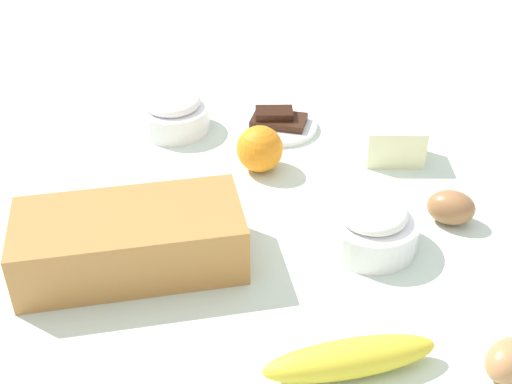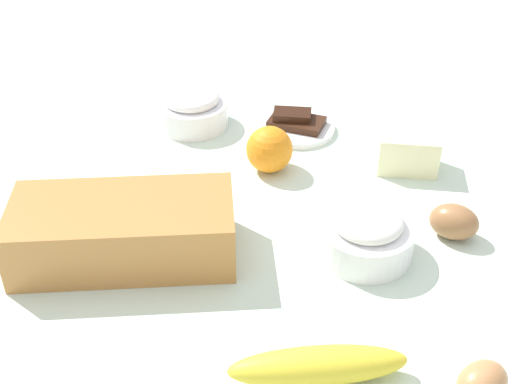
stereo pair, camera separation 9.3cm
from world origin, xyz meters
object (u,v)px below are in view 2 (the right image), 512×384
Objects in this scene: sugar_bowl at (192,108)px; butter_block at (408,151)px; egg_beside_bowl at (454,222)px; chocolate_plate at (296,125)px; loaf_pan at (123,230)px; orange_fruit at (269,149)px; flour_bowl at (366,234)px; egg_near_butter at (482,383)px; banana at (318,366)px.

butter_block is (-0.35, 0.11, -0.00)m from sugar_bowl.
chocolate_plate is at bearing -50.49° from egg_beside_bowl.
orange_fruit is at bearing -136.53° from loaf_pan.
flour_bowl is 0.25m from egg_near_butter.
chocolate_plate is at bearing -105.90° from orange_fruit.
loaf_pan is 3.30× the size of butter_block.
loaf_pan is at bearing -35.67° from banana.
loaf_pan is 0.31m from flour_bowl.
butter_block reaches higher than chocolate_plate.
flour_bowl reaches higher than sugar_bowl.
flour_bowl is 1.71× the size of orange_fruit.
banana is at bearing 134.98° from loaf_pan.
sugar_bowl is at bearing -42.39° from orange_fruit.
sugar_bowl is 0.18m from chocolate_plate.
loaf_pan is 4.97× the size of egg_near_butter.
banana is 3.17× the size of egg_near_butter.
loaf_pan is at bearing 59.56° from chocolate_plate.
loaf_pan is 0.28m from orange_fruit.
sugar_bowl is (0.28, -0.32, -0.00)m from flour_bowl.
egg_beside_bowl reaches higher than chocolate_plate.
banana is at bearing 55.87° from egg_beside_bowl.
sugar_bowl is 1.70× the size of orange_fruit.
orange_fruit is at bearing 74.10° from chocolate_plate.
chocolate_plate is at bearing -85.03° from banana.
banana is 2.65× the size of orange_fruit.
egg_beside_bowl is at bearing 129.51° from chocolate_plate.
egg_beside_bowl is (-0.40, 0.27, -0.01)m from sugar_bowl.
egg_beside_bowl is at bearing -157.79° from flour_bowl.
banana is at bearing 101.47° from orange_fruit.
egg_near_butter reaches higher than chocolate_plate.
flour_bowl is at bearing -105.19° from banana.
flour_bowl is 1.87× the size of egg_beside_bowl.
orange_fruit is at bearing 6.56° from butter_block.
loaf_pan is 0.43m from egg_beside_bowl.
egg_beside_bowl reaches higher than banana.
flour_bowl is 0.43m from sugar_bowl.
chocolate_plate is (-0.20, -0.35, -0.03)m from loaf_pan.
chocolate_plate is at bearing 178.78° from sugar_bowl.
butter_block is 0.20m from chocolate_plate.
loaf_pan is at bearing -24.50° from egg_near_butter.
orange_fruit is 0.30m from egg_beside_bowl.
loaf_pan is 2.43× the size of flour_bowl.
orange_fruit is (-0.14, 0.13, 0.00)m from sugar_bowl.
banana is (-0.25, 0.18, -0.02)m from loaf_pan.
egg_near_butter reaches higher than banana.
egg_beside_bowl is (-0.05, 0.17, -0.01)m from butter_block.
banana is at bearing 73.12° from butter_block.
sugar_bowl reaches higher than egg_near_butter.
flour_bowl reaches higher than butter_block.
sugar_bowl reaches higher than egg_beside_bowl.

